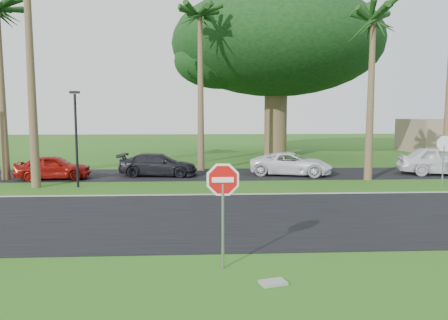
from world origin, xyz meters
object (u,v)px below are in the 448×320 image
car_dark (158,165)px  car_pickup (442,161)px  car_red (53,167)px  stop_sign_near (223,194)px  car_minivan (291,164)px  stop_sign_far (444,150)px

car_dark → car_pickup: (16.40, -0.47, 0.18)m
car_dark → car_red: bearing=106.7°
stop_sign_near → car_red: 16.41m
stop_sign_near → car_dark: 15.31m
car_minivan → car_dark: bearing=104.2°
stop_sign_far → car_pickup: size_ratio=0.54×
car_dark → car_pickup: bearing=-85.0°
stop_sign_far → car_minivan: (-6.79, 3.91, -1.12)m
stop_sign_far → car_pickup: (1.96, 3.51, -0.95)m
stop_sign_far → car_pickup: 4.13m
stop_sign_far → car_dark: 15.02m
stop_sign_near → car_dark: stop_sign_near is taller
stop_sign_far → car_minivan: 7.92m
car_red → car_pickup: bearing=-93.8°
stop_sign_near → car_dark: bearing=101.1°
stop_sign_far → car_red: size_ratio=0.67×
car_red → car_minivan: bearing=-91.2°
stop_sign_far → stop_sign_near: bearing=43.7°
stop_sign_near → car_pickup: size_ratio=0.54×
car_minivan → stop_sign_far: bearing=-105.1°
car_red → car_pickup: 21.95m
car_red → car_dark: bearing=-85.1°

